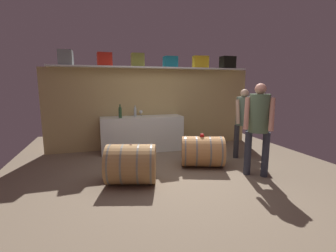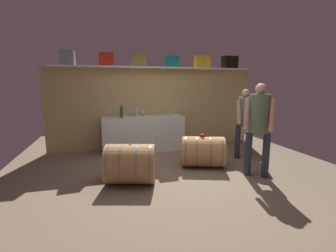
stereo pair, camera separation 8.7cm
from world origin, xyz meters
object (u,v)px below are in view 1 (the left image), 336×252
object	(u,v)px
visitor_tasting	(244,116)
wine_bottle_green	(120,112)
work_cabinet	(142,134)
wine_glass	(141,112)
wine_bottle_clear	(135,111)
toolcase_red	(105,59)
winemaker_pouring	(259,120)
toolcase_teal	(170,62)
toolcase_olive	(138,60)
wine_barrel_far	(131,164)
tasting_cup	(202,135)
wine_barrel_near	(203,151)
toolcase_grey	(66,58)
toolcase_black	(228,63)
toolcase_yellow	(201,62)

from	to	relation	value
visitor_tasting	wine_bottle_green	bearing A→B (deg)	-17.46
work_cabinet	wine_glass	distance (m)	0.54
wine_bottle_green	wine_bottle_clear	distance (m)	0.40
toolcase_red	winemaker_pouring	bearing A→B (deg)	-47.82
toolcase_teal	toolcase_olive	bearing A→B (deg)	178.90
wine_bottle_green	toolcase_olive	bearing A→B (deg)	29.36
toolcase_teal	wine_bottle_green	distance (m)	1.76
wine_barrel_far	tasting_cup	xyz separation A→B (m)	(1.44, 0.45, 0.30)
toolcase_olive	wine_barrel_near	size ratio (longest dim) A/B	0.32
toolcase_teal	winemaker_pouring	xyz separation A→B (m)	(0.88, -2.36, -1.16)
toolcase_grey	toolcase_black	xyz separation A→B (m)	(3.99, 0.00, -0.00)
toolcase_black	toolcase_red	bearing A→B (deg)	177.34
toolcase_grey	wine_barrel_far	bearing A→B (deg)	-59.66
wine_bottle_clear	winemaker_pouring	size ratio (longest dim) A/B	0.16
toolcase_grey	wine_glass	xyz separation A→B (m)	(1.64, -0.00, -1.25)
toolcase_olive	winemaker_pouring	distance (m)	3.14
wine_barrel_far	toolcase_grey	bearing A→B (deg)	133.25
wine_glass	tasting_cup	xyz separation A→B (m)	(0.91, -1.64, -0.31)
work_cabinet	toolcase_red	bearing A→B (deg)	167.54
wine_barrel_near	visitor_tasting	xyz separation A→B (m)	(1.08, 0.28, 0.62)
work_cabinet	winemaker_pouring	xyz separation A→B (m)	(1.65, -2.18, 0.57)
toolcase_black	wine_bottle_clear	bearing A→B (deg)	179.97
wine_glass	winemaker_pouring	bearing A→B (deg)	-55.26
toolcase_olive	work_cabinet	distance (m)	1.77
wine_bottle_clear	tasting_cup	size ratio (longest dim) A/B	3.50
work_cabinet	wine_bottle_clear	xyz separation A→B (m)	(-0.15, 0.06, 0.54)
toolcase_teal	wine_barrel_near	xyz separation A→B (m)	(0.17, -1.64, -1.85)
wine_glass	toolcase_teal	bearing A→B (deg)	0.14
toolcase_red	toolcase_black	size ratio (longest dim) A/B	0.87
toolcase_black	toolcase_olive	bearing A→B (deg)	177.34
work_cabinet	wine_barrel_near	distance (m)	1.74
toolcase_teal	wine_barrel_near	distance (m)	2.48
visitor_tasting	tasting_cup	bearing A→B (deg)	20.27
wine_bottle_green	wine_glass	bearing A→B (deg)	26.53
wine_barrel_near	winemaker_pouring	xyz separation A→B (m)	(0.71, -0.72, 0.70)
toolcase_teal	winemaker_pouring	bearing A→B (deg)	-70.69
toolcase_black	work_cabinet	xyz separation A→B (m)	(-2.36, -0.18, -1.76)
wine_barrel_near	wine_bottle_green	bearing A→B (deg)	155.44
toolcase_red	tasting_cup	distance (m)	2.84
toolcase_red	wine_barrel_near	bearing A→B (deg)	-47.10
toolcase_red	toolcase_olive	world-z (taller)	toolcase_olive
tasting_cup	toolcase_grey	bearing A→B (deg)	147.28
wine_bottle_green	wine_barrel_far	size ratio (longest dim) A/B	0.33
toolcase_yellow	winemaker_pouring	size ratio (longest dim) A/B	0.24
toolcase_black	wine_barrel_far	world-z (taller)	toolcase_black
wine_barrel_far	winemaker_pouring	xyz separation A→B (m)	(2.17, -0.27, 0.67)
toolcase_grey	toolcase_teal	xyz separation A→B (m)	(2.40, 0.00, -0.03)
wine_glass	wine_barrel_near	xyz separation A→B (m)	(0.93, -1.64, -0.63)
wine_bottle_clear	tasting_cup	distance (m)	1.89
toolcase_olive	wine_barrel_near	xyz separation A→B (m)	(0.99, -1.64, -1.88)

